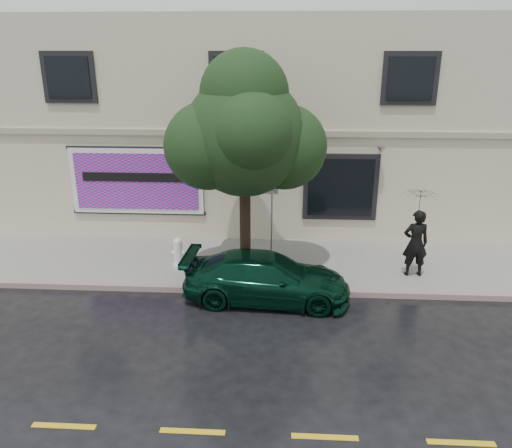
# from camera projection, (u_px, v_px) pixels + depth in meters

# --- Properties ---
(ground) EXTENTS (90.00, 90.00, 0.00)m
(ground) POSITION_uv_depth(u_px,v_px,m) (219.00, 322.00, 11.62)
(ground) COLOR black
(ground) RESTS_ON ground
(sidewalk) EXTENTS (20.00, 3.50, 0.15)m
(sidewalk) POSITION_uv_depth(u_px,v_px,m) (233.00, 263.00, 14.65)
(sidewalk) COLOR gray
(sidewalk) RESTS_ON ground
(curb) EXTENTS (20.00, 0.18, 0.16)m
(curb) POSITION_uv_depth(u_px,v_px,m) (226.00, 290.00, 13.00)
(curb) COLOR gray
(curb) RESTS_ON ground
(road_marking) EXTENTS (19.00, 0.12, 0.01)m
(road_marking) POSITION_uv_depth(u_px,v_px,m) (192.00, 431.00, 8.32)
(road_marking) COLOR gold
(road_marking) RESTS_ON ground
(building) EXTENTS (20.00, 8.12, 7.00)m
(building) POSITION_uv_depth(u_px,v_px,m) (247.00, 118.00, 18.89)
(building) COLOR beige
(building) RESTS_ON ground
(billboard) EXTENTS (4.30, 0.16, 2.20)m
(billboard) POSITION_uv_depth(u_px,v_px,m) (137.00, 181.00, 15.72)
(billboard) COLOR white
(billboard) RESTS_ON ground
(car) EXTENTS (4.24, 2.07, 1.21)m
(car) POSITION_uv_depth(u_px,v_px,m) (267.00, 278.00, 12.48)
(car) COLOR black
(car) RESTS_ON ground
(pedestrian) EXTENTS (0.71, 0.49, 1.87)m
(pedestrian) POSITION_uv_depth(u_px,v_px,m) (416.00, 243.00, 13.38)
(pedestrian) COLOR black
(pedestrian) RESTS_ON sidewalk
(umbrella) EXTENTS (1.15, 1.15, 0.75)m
(umbrella) POSITION_uv_depth(u_px,v_px,m) (421.00, 196.00, 12.94)
(umbrella) COLOR black
(umbrella) RESTS_ON pedestrian
(street_tree) EXTENTS (3.06, 3.06, 5.33)m
(street_tree) POSITION_uv_depth(u_px,v_px,m) (244.00, 137.00, 12.50)
(street_tree) COLOR #322516
(street_tree) RESTS_ON sidewalk
(fire_hydrant) EXTENTS (0.35, 0.33, 0.86)m
(fire_hydrant) POSITION_uv_depth(u_px,v_px,m) (178.00, 253.00, 14.09)
(fire_hydrant) COLOR white
(fire_hydrant) RESTS_ON sidewalk
(sign_pole) EXTENTS (0.32, 0.06, 2.62)m
(sign_pole) POSITION_uv_depth(u_px,v_px,m) (272.00, 215.00, 13.64)
(sign_pole) COLOR #9899A0
(sign_pole) RESTS_ON sidewalk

